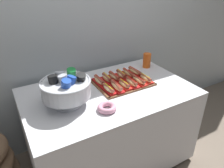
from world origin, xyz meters
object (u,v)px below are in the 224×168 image
hot_dog_4 (139,81)px  hot_dog_11 (135,72)px  hot_dog_5 (146,79)px  hot_dog_6 (99,81)px  serving_tray (123,83)px  hot_dog_2 (124,85)px  hot_dog_3 (132,83)px  hot_dog_0 (109,89)px  hot_dog_1 (117,87)px  buffet_table (109,125)px  hot_dog_10 (128,73)px  punch_bowl (66,88)px  hot_dog_7 (107,79)px  cup_stack (147,60)px  hot_dog_8 (114,77)px  donut (107,108)px  hot_dog_9 (121,75)px

hot_dog_4 → hot_dog_11: 0.18m
hot_dog_5 → hot_dog_6: size_ratio=0.89×
serving_tray → hot_dog_2: bearing=-114.2°
serving_tray → hot_dog_3: bearing=-65.3°
hot_dog_0 → serving_tray: bearing=24.0°
hot_dog_1 → buffet_table: bearing=154.6°
hot_dog_10 → hot_dog_1: bearing=-143.5°
hot_dog_5 → punch_bowl: bearing=179.8°
hot_dog_7 → hot_dog_4: bearing=-36.0°
hot_dog_1 → cup_stack: 0.58m
hot_dog_1 → hot_dog_6: bearing=114.7°
serving_tray → hot_dog_7: 0.14m
hot_dog_8 → donut: bearing=-126.5°
buffet_table → hot_dog_4: size_ratio=7.70×
hot_dog_1 → punch_bowl: bearing=179.5°
hot_dog_6 → hot_dog_0: bearing=-89.8°
hot_dog_2 → hot_dog_9: hot_dog_9 is taller
hot_dog_3 → hot_dog_5: bearing=0.2°
serving_tray → hot_dog_5: hot_dog_5 is taller
hot_dog_4 → hot_dog_7: size_ratio=1.15×
hot_dog_0 → hot_dog_5: bearing=0.2°
hot_dog_11 → cup_stack: (0.21, 0.10, 0.04)m
cup_stack → buffet_table: bearing=-157.6°
hot_dog_1 → hot_dog_5: (0.30, 0.00, -0.00)m
hot_dog_3 → hot_dog_6: size_ratio=0.96×
punch_bowl → hot_dog_0: bearing=-0.7°
hot_dog_6 → hot_dog_9: size_ratio=1.17×
serving_tray → hot_dog_7: hot_dog_7 is taller
serving_tray → hot_dog_10: size_ratio=2.74×
hot_dog_0 → hot_dog_7: (0.07, 0.17, 0.00)m
hot_dog_5 → hot_dog_11: 0.17m
buffet_table → donut: 0.47m
hot_dog_2 → punch_bowl: (-0.49, 0.00, 0.11)m
hot_dog_1 → hot_dog_5: size_ratio=1.14×
hot_dog_2 → hot_dog_7: (-0.08, 0.16, 0.00)m
hot_dog_0 → hot_dog_8: (0.15, 0.17, 0.00)m
hot_dog_6 → donut: size_ratio=1.30×
hot_dog_5 → hot_dog_9: 0.22m
hot_dog_3 → punch_bowl: 0.58m
hot_dog_0 → hot_dog_5: 0.38m
hot_dog_0 → hot_dog_9: 0.28m
punch_bowl → cup_stack: punch_bowl is taller
hot_dog_2 → hot_dog_4: 0.15m
hot_dog_1 → donut: (-0.20, -0.21, -0.02)m
hot_dog_0 → punch_bowl: 0.36m
hot_dog_7 → buffet_table: bearing=-112.3°
hot_dog_6 → hot_dog_11: (0.37, 0.00, -0.00)m
hot_dog_7 → hot_dog_9: (0.15, 0.00, -0.00)m
buffet_table → hot_dog_0: hot_dog_0 is taller
hot_dog_4 → punch_bowl: (-0.64, 0.00, 0.11)m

